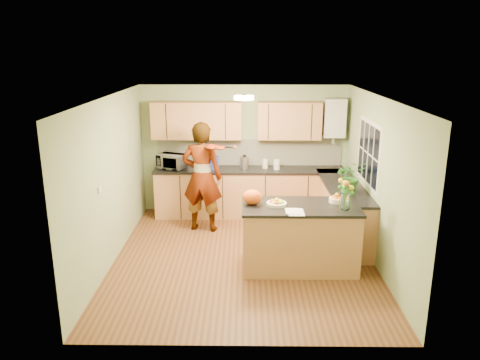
{
  "coord_description": "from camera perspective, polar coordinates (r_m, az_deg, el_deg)",
  "views": [
    {
      "loc": [
        0.02,
        -6.73,
        3.19
      ],
      "look_at": [
        -0.06,
        0.5,
        1.13
      ],
      "focal_mm": 35.0,
      "sensor_mm": 36.0,
      "label": 1
    }
  ],
  "objects": [
    {
      "name": "jar_white",
      "position": [
        8.92,
        4.52,
        1.91
      ],
      "size": [
        0.15,
        0.15,
        0.19
      ],
      "primitive_type": "cylinder",
      "rotation": [
        0.0,
        0.0,
        -0.24
      ],
      "color": "silver",
      "rests_on": "back_counter"
    },
    {
      "name": "wall_front",
      "position": [
        4.88,
        0.33,
        -7.52
      ],
      "size": [
        4.0,
        0.02,
        2.5
      ],
      "primitive_type": "cube",
      "color": "gray",
      "rests_on": "floor"
    },
    {
      "name": "blue_box",
      "position": [
        8.93,
        -3.56,
        2.08
      ],
      "size": [
        0.31,
        0.24,
        0.23
      ],
      "primitive_type": "cube",
      "rotation": [
        0.0,
        0.0,
        0.1
      ],
      "color": "navy",
      "rests_on": "back_counter"
    },
    {
      "name": "orange_bowl",
      "position": [
        7.05,
        11.72,
        -2.23
      ],
      "size": [
        0.23,
        0.23,
        0.13
      ],
      "color": "#F4E7C3",
      "rests_on": "peninsula_island"
    },
    {
      "name": "peninsula_island",
      "position": [
        7.02,
        7.26,
        -6.84
      ],
      "size": [
        1.7,
        0.87,
        0.98
      ],
      "color": "#BD7B4B",
      "rests_on": "floor"
    },
    {
      "name": "floor",
      "position": [
        7.45,
        0.43,
        -9.44
      ],
      "size": [
        4.5,
        4.5,
        0.0
      ],
      "primitive_type": "plane",
      "color": "#522D17",
      "rests_on": "ground"
    },
    {
      "name": "jar_cream",
      "position": [
        9.0,
        3.1,
        1.99
      ],
      "size": [
        0.13,
        0.13,
        0.17
      ],
      "primitive_type": "cylinder",
      "rotation": [
        0.0,
        0.0,
        0.25
      ],
      "color": "#F4E7C3",
      "rests_on": "back_counter"
    },
    {
      "name": "papers",
      "position": [
        6.55,
        6.82,
        -3.89
      ],
      "size": [
        0.22,
        0.31,
        0.01
      ],
      "primitive_type": "cube",
      "color": "white",
      "rests_on": "peninsula_island"
    },
    {
      "name": "violinist",
      "position": [
        8.25,
        -4.65,
        0.36
      ],
      "size": [
        0.79,
        0.6,
        1.97
      ],
      "primitive_type": "imported",
      "rotation": [
        0.0,
        0.0,
        2.95
      ],
      "color": "tan",
      "rests_on": "floor"
    },
    {
      "name": "splashback",
      "position": [
        9.18,
        1.13,
        3.41
      ],
      "size": [
        3.6,
        0.02,
        0.52
      ],
      "primitive_type": "cube",
      "color": "white",
      "rests_on": "back_counter"
    },
    {
      "name": "wall_back",
      "position": [
        9.18,
        0.51,
        3.74
      ],
      "size": [
        4.0,
        0.02,
        2.5
      ],
      "primitive_type": "cube",
      "color": "gray",
      "rests_on": "floor"
    },
    {
      "name": "right_counter",
      "position": [
        8.22,
        12.42,
        -3.77
      ],
      "size": [
        0.62,
        2.24,
        0.94
      ],
      "color": "#BD7B4B",
      "rests_on": "floor"
    },
    {
      "name": "window_right",
      "position": [
        7.76,
        15.37,
        3.15
      ],
      "size": [
        0.01,
        1.3,
        1.05
      ],
      "color": "silver",
      "rests_on": "wall_right"
    },
    {
      "name": "ceiling",
      "position": [
        6.76,
        0.47,
        10.07
      ],
      "size": [
        4.0,
        4.5,
        0.02
      ],
      "primitive_type": "cube",
      "color": "silver",
      "rests_on": "wall_back"
    },
    {
      "name": "light_switch",
      "position": [
        6.72,
        -16.76,
        -1.11
      ],
      "size": [
        0.02,
        0.09,
        0.09
      ],
      "primitive_type": "cube",
      "color": "silver",
      "rests_on": "wall_left"
    },
    {
      "name": "orange_bag",
      "position": [
        6.81,
        1.52,
        -2.08
      ],
      "size": [
        0.36,
        0.34,
        0.22
      ],
      "primitive_type": "ellipsoid",
      "rotation": [
        0.0,
        0.0,
        0.4
      ],
      "color": "#E85513",
      "rests_on": "peninsula_island"
    },
    {
      "name": "potted_plant",
      "position": [
        7.65,
        13.3,
        0.42
      ],
      "size": [
        0.51,
        0.46,
        0.52
      ],
      "primitive_type": "imported",
      "rotation": [
        0.0,
        0.0,
        0.11
      ],
      "color": "#337627",
      "rests_on": "right_counter"
    },
    {
      "name": "fruit_dish",
      "position": [
        6.8,
        4.48,
        -2.75
      ],
      "size": [
        0.29,
        0.29,
        0.1
      ],
      "color": "#F4E7C3",
      "rests_on": "peninsula_island"
    },
    {
      "name": "microwave",
      "position": [
        9.03,
        -8.34,
        2.25
      ],
      "size": [
        0.59,
        0.5,
        0.28
      ],
      "primitive_type": "imported",
      "rotation": [
        0.0,
        0.0,
        -0.38
      ],
      "color": "silver",
      "rests_on": "back_counter"
    },
    {
      "name": "ceiling_lamp",
      "position": [
        7.06,
        0.48,
        10.0
      ],
      "size": [
        0.3,
        0.3,
        0.07
      ],
      "color": "#FFEABF",
      "rests_on": "ceiling"
    },
    {
      "name": "back_counter",
      "position": [
        9.09,
        1.12,
        -1.47
      ],
      "size": [
        3.64,
        0.62,
        0.94
      ],
      "color": "#BD7B4B",
      "rests_on": "floor"
    },
    {
      "name": "wall_right",
      "position": [
        7.27,
        16.4,
        -0.21
      ],
      "size": [
        0.02,
        4.5,
        2.5
      ],
      "primitive_type": "cube",
      "color": "gray",
      "rests_on": "floor"
    },
    {
      "name": "kettle",
      "position": [
        8.97,
        0.55,
        2.24
      ],
      "size": [
        0.17,
        0.17,
        0.31
      ],
      "rotation": [
        0.0,
        0.0,
        -0.33
      ],
      "color": "#B6B5BA",
      "rests_on": "back_counter"
    },
    {
      "name": "violin",
      "position": [
        7.88,
        -3.44,
        4.06
      ],
      "size": [
        0.69,
        0.6,
        0.17
      ],
      "primitive_type": null,
      "rotation": [
        0.17,
        0.0,
        -0.61
      ],
      "color": "#511905",
      "rests_on": "violinist"
    },
    {
      "name": "wall_left",
      "position": [
        7.29,
        -15.48,
        -0.11
      ],
      "size": [
        0.02,
        4.5,
        2.5
      ],
      "primitive_type": "cube",
      "color": "gray",
      "rests_on": "floor"
    },
    {
      "name": "flower_vase",
      "position": [
        6.67,
        12.8,
        -0.84
      ],
      "size": [
        0.27,
        0.27,
        0.51
      ],
      "rotation": [
        0.0,
        0.0,
        -0.3
      ],
      "color": "silver",
      "rests_on": "peninsula_island"
    },
    {
      "name": "boiler",
      "position": [
        9.07,
        11.41,
        7.42
      ],
      "size": [
        0.4,
        0.3,
        0.86
      ],
      "color": "silver",
      "rests_on": "wall_back"
    },
    {
      "name": "upper_cabinets",
      "position": [
        8.91,
        -0.63,
        7.28
      ],
      "size": [
        3.2,
        0.34,
        0.7
      ],
      "color": "#BD7B4B",
      "rests_on": "wall_back"
    }
  ]
}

